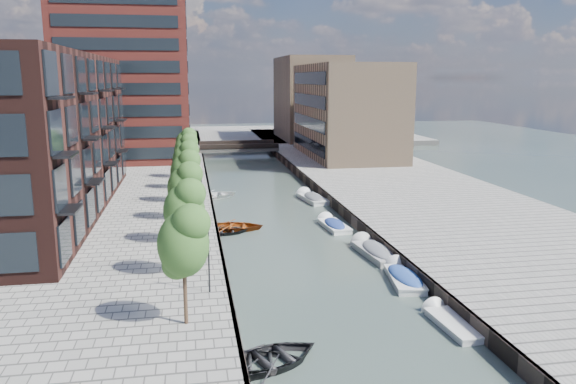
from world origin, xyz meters
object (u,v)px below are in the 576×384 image
object	(u,v)px
tree_3	(185,170)
motorboat_0	(403,277)
tree_0	(183,240)
sloop_2	(234,230)
tree_5	(186,150)
motorboat_2	(449,322)
tree_6	(186,143)
motorboat_3	(333,225)
sloop_3	(216,197)
sloop_4	(224,234)
bridge	(238,148)
tree_2	(185,186)
car	(310,149)
sloop_1	(270,365)
tree_1	(184,207)
motorboat_1	(374,251)
tree_4	(185,159)
motorboat_4	(312,198)
sloop_0	(256,366)

from	to	relation	value
tree_3	motorboat_0	xyz separation A→B (m)	(13.88, -14.55, -5.09)
tree_0	sloop_2	world-z (taller)	tree_0
tree_5	motorboat_2	xyz separation A→B (m)	(13.86, -35.28, -5.22)
tree_6	tree_3	bearing A→B (deg)	-90.00
sloop_2	motorboat_3	world-z (taller)	motorboat_3
sloop_3	sloop_4	xyz separation A→B (m)	(0.00, -14.91, 0.00)
tree_3	tree_6	xyz separation A→B (m)	(0.00, 21.00, 0.00)
bridge	tree_2	distance (m)	54.81
motorboat_0	car	xyz separation A→B (m)	(5.74, 55.11, 1.46)
sloop_1	car	bearing A→B (deg)	-36.91
tree_1	motorboat_0	size ratio (longest dim) A/B	1.09
sloop_3	motorboat_1	world-z (taller)	motorboat_1
motorboat_3	sloop_3	bearing A→B (deg)	123.47
tree_3	car	distance (m)	45.21
tree_4	car	size ratio (longest dim) A/B	1.50
motorboat_3	car	size ratio (longest dim) A/B	1.26
tree_4	sloop_1	size ratio (longest dim) A/B	1.17
tree_6	sloop_3	world-z (taller)	tree_6
sloop_4	tree_1	bearing A→B (deg)	162.40
sloop_1	motorboat_3	distance (m)	24.75
tree_0	tree_4	xyz separation A→B (m)	(0.00, 28.00, 0.00)
bridge	sloop_3	size ratio (longest dim) A/B	2.69
motorboat_1	motorboat_4	distance (m)	19.28
sloop_0	sloop_4	world-z (taller)	sloop_0
tree_5	sloop_0	world-z (taller)	tree_5
tree_0	motorboat_2	xyz separation A→B (m)	(13.86, -0.28, -5.22)
bridge	sloop_2	bearing A→B (deg)	-95.45
tree_0	motorboat_3	distance (m)	24.30
tree_0	car	size ratio (longest dim) A/B	1.50
sloop_1	sloop_4	distance (m)	22.67
sloop_4	motorboat_3	xyz separation A→B (m)	(9.58, 0.43, 0.20)
tree_6	motorboat_1	size ratio (longest dim) A/B	1.01
sloop_4	sloop_0	bearing A→B (deg)	176.16
sloop_2	motorboat_3	size ratio (longest dim) A/B	1.02
bridge	tree_5	distance (m)	34.30
tree_4	sloop_2	world-z (taller)	tree_4
tree_4	sloop_1	distance (m)	31.68
bridge	sloop_2	world-z (taller)	bridge
tree_0	sloop_0	world-z (taller)	tree_0
motorboat_0	motorboat_2	size ratio (longest dim) A/B	1.20
sloop_4	motorboat_1	size ratio (longest dim) A/B	0.72
tree_1	sloop_4	xyz separation A→B (m)	(3.10, 12.66, -5.31)
tree_6	tree_4	bearing A→B (deg)	-90.00
tree_2	tree_6	distance (m)	28.00
sloop_3	car	bearing A→B (deg)	-51.90
tree_2	sloop_1	distance (m)	18.20
bridge	motorboat_2	distance (m)	68.50
tree_5	sloop_3	distance (m)	6.16
sloop_2	motorboat_3	distance (m)	8.71
motorboat_2	car	distance (m)	62.13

